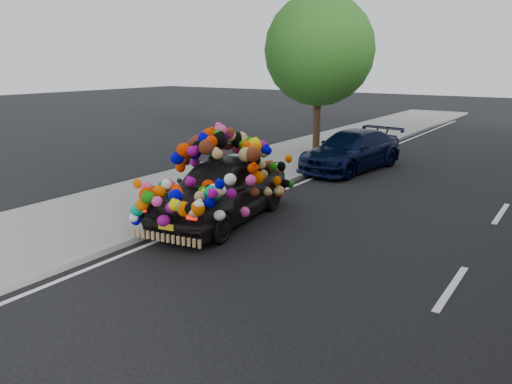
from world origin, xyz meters
TOP-DOWN VIEW (x-y plane):
  - ground at (0.00, 0.00)m, footprint 100.00×100.00m
  - sidewalk at (-4.30, 0.00)m, footprint 4.00×60.00m
  - kerb at (-2.35, 0.00)m, footprint 0.15×60.00m
  - lane_markings at (3.60, 0.00)m, footprint 6.00×50.00m
  - tree_near_sidewalk at (-3.80, 9.50)m, footprint 4.20×4.20m
  - plush_art_car at (-1.80, 0.84)m, footprint 2.73×4.80m
  - navy_sedan at (-1.57, 7.80)m, footprint 2.50×4.79m

SIDE VIEW (x-z plane):
  - ground at x=0.00m, z-range 0.00..0.00m
  - lane_markings at x=3.60m, z-range 0.00..0.01m
  - sidewalk at x=-4.30m, z-range 0.00..0.12m
  - kerb at x=-2.35m, z-range 0.00..0.13m
  - navy_sedan at x=-1.57m, z-range 0.00..1.33m
  - plush_art_car at x=-1.80m, z-range 0.03..2.16m
  - tree_near_sidewalk at x=-3.80m, z-range 0.96..7.09m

